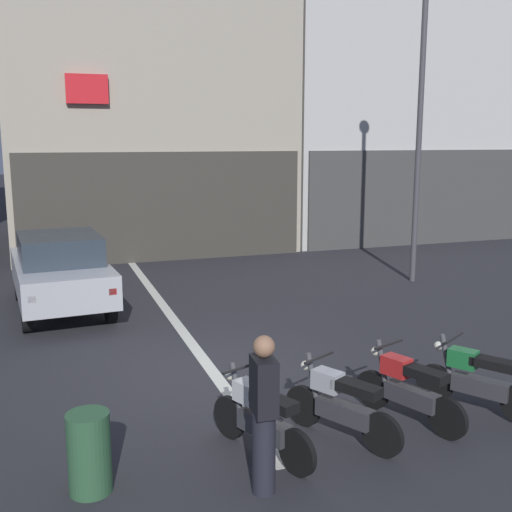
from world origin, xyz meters
The scene contains 11 objects.
ground_plane centered at (0.00, 0.00, 0.00)m, with size 120.00×120.00×0.00m, color #2B2B30.
lane_centre_line centered at (0.00, 6.00, 0.00)m, with size 0.20×18.00×0.01m, color silver.
building_mid_block centered at (1.05, 13.51, 7.32)m, with size 8.68×8.76×14.68m.
car_silver_crossing_near centered at (-2.08, 4.46, 0.89)m, with size 2.08×4.23×1.64m.
street_lamp centered at (6.46, 4.48, 4.32)m, with size 0.36×0.36×7.15m.
motorcycle_white_row_leftmost centered at (-0.15, -2.62, 0.46)m, with size 0.75×1.57×0.98m.
motorcycle_silver_row_left_mid centered at (0.87, -2.59, 0.46)m, with size 0.84×1.51×0.98m.
motorcycle_red_row_centre centered at (1.89, -2.44, 0.46)m, with size 0.72×1.58×0.98m.
motorcycle_green_row_right_mid centered at (2.91, -2.47, 0.46)m, with size 0.94×1.45×0.98m.
person_by_motorcycles centered at (-0.37, -3.35, 0.86)m, with size 0.25×0.38×1.67m.
trash_bin centered at (-2.05, -2.76, 0.42)m, with size 0.44×0.44×0.85m, color #2D5938.
Camera 1 is at (-2.33, -8.80, 3.56)m, focal length 43.47 mm.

